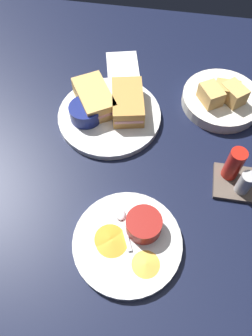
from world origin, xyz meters
The scene contains 13 objects.
ground_plane centered at (0.00, 0.00, -1.50)cm, with size 110.00×110.00×3.00cm, color black.
plate_sandwich_main centered at (-6.15, -6.38, 0.80)cm, with size 26.10×26.10×1.60cm, color silver.
sandwich_half_near centered at (-8.63, -2.09, 4.00)cm, with size 14.42×10.14×4.80cm.
sandwich_half_far centered at (-8.63, -10.68, 4.00)cm, with size 15.05×13.34×4.80cm.
ramekin_dark_sauce centered at (-4.05, -11.87, 3.68)cm, with size 7.97×7.97×3.87cm.
spoon_by_dark_ramekin centered at (-5.96, -6.13, 1.96)cm, with size 4.55×9.82×0.80cm.
plate_chips_companion centered at (25.95, 3.56, 0.80)cm, with size 22.05×22.05×1.60cm, color silver.
ramekin_light_gravy centered at (22.64, 6.31, 3.57)cm, with size 7.26×7.26×3.66cm.
spoon_by_gravy_ramekin centered at (21.63, 1.59, 1.96)cm, with size 9.58×5.45×0.80cm.
plantain_chip_scatter centered at (27.32, 2.45, 1.90)cm, with size 11.96×15.60×0.60cm.
bread_basket_rear centered at (-15.50, 21.46, 2.29)cm, with size 20.29×20.29×7.37cm.
condiment_caddy centered at (7.80, 24.62, 3.41)cm, with size 9.00×9.00×9.50cm.
paper_napkin_folded centered at (-26.47, -6.56, 0.20)cm, with size 11.00×9.00×0.40cm, color white.
Camera 1 is at (47.18, 6.85, 64.45)cm, focal length 34.74 mm.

